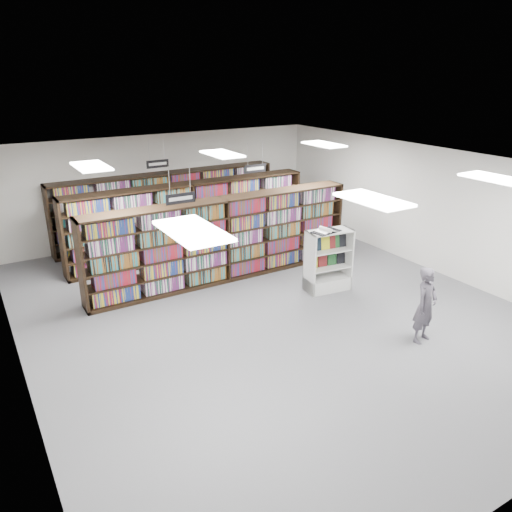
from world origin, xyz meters
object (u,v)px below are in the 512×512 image
bookshelf_row_near (224,240)px  shopper (426,305)px  open_book (326,231)px  endcap_display (327,270)px

bookshelf_row_near → shopper: bearing=-68.1°
bookshelf_row_near → open_book: bearing=-48.1°
endcap_display → shopper: 2.92m
shopper → bookshelf_row_near: bearing=99.8°
endcap_display → bookshelf_row_near: bearing=142.0°
bookshelf_row_near → open_book: bookshelf_row_near is taller
bookshelf_row_near → endcap_display: (1.82, -1.81, -0.55)m
open_book → bookshelf_row_near: bearing=122.6°
bookshelf_row_near → open_book: 2.56m
bookshelf_row_near → shopper: (1.90, -4.71, -0.28)m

